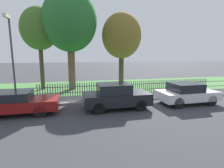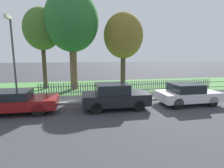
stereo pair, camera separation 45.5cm
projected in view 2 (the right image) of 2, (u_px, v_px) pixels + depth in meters
The scene contains 12 objects.
ground_plane at pixel (141, 101), 12.05m from camera, with size 120.00×120.00×0.00m, color #38383D.
kerb_stone at pixel (140, 100), 12.13m from camera, with size 37.21×0.20×0.12m, color gray.
grass_strip at pixel (121, 85), 17.96m from camera, with size 37.21×7.45×0.01m, color #477F3D.
park_fence at pixel (131, 87), 14.28m from camera, with size 37.21×0.05×1.02m.
parked_car_silver_hatchback at pixel (13, 101), 9.43m from camera, with size 4.56×1.87×1.25m.
parked_car_black_saloon at pixel (115, 96), 10.26m from camera, with size 3.87×1.84×1.49m.
parked_car_navy_estate at pixel (187, 94), 11.11m from camera, with size 3.81×1.90×1.36m.
covered_motorcycle at pixel (118, 88), 13.38m from camera, with size 1.75×0.73×1.02m.
tree_nearest_kerb at pixel (42, 30), 15.53m from camera, with size 3.23×3.23×7.25m.
tree_behind_motorcycle at pixel (72, 22), 15.24m from camera, with size 4.67×4.67×8.74m.
tree_mid_park at pixel (123, 36), 16.07m from camera, with size 3.62×3.62×6.95m.
street_lamp at pixel (12, 50), 10.62m from camera, with size 0.20×0.79×5.40m.
Camera 2 is at (-4.05, -11.13, 3.18)m, focal length 28.00 mm.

